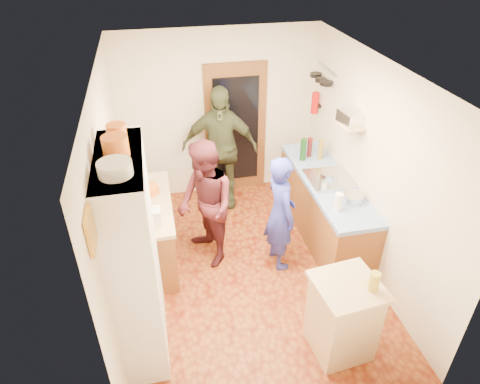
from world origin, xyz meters
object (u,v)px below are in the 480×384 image
object	(u,v)px
person_hob	(283,214)
person_left	(206,203)
island_base	(342,319)
right_counter_base	(324,209)
person_back	(221,149)
hutch_body	(135,259)

from	to	relation	value
person_hob	person_left	distance (m)	0.96
island_base	person_hob	size ratio (longest dim) A/B	0.55
island_base	person_hob	world-z (taller)	person_hob
right_counter_base	person_hob	distance (m)	0.95
person_back	person_hob	bearing A→B (deg)	-59.31
island_base	hutch_body	bearing A→B (deg)	163.64
person_left	person_back	size ratio (longest dim) A/B	0.88
person_left	hutch_body	bearing A→B (deg)	-53.06
person_hob	person_left	bearing A→B (deg)	62.83
hutch_body	person_back	bearing A→B (deg)	62.38
hutch_body	person_hob	size ratio (longest dim) A/B	1.42
hutch_body	right_counter_base	world-z (taller)	hutch_body
person_left	right_counter_base	bearing A→B (deg)	77.43
person_hob	person_back	size ratio (longest dim) A/B	0.81
hutch_body	person_hob	xyz separation A→B (m)	(1.75, 0.83, -0.32)
hutch_body	island_base	world-z (taller)	hutch_body
hutch_body	person_hob	bearing A→B (deg)	25.49
person_hob	person_back	distance (m)	1.63
right_counter_base	person_back	xyz separation A→B (m)	(-1.26, 1.07, 0.54)
person_hob	person_back	bearing A→B (deg)	11.47
right_counter_base	hutch_body	bearing A→B (deg)	-152.53
hutch_body	right_counter_base	bearing A→B (deg)	27.47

